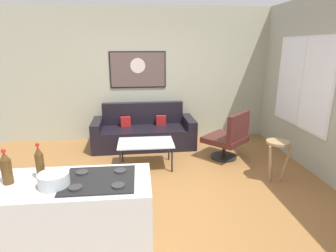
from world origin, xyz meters
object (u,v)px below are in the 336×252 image
coffee_table (146,144)px  soda_bottle (6,168)px  soda_bottle_2 (40,163)px  armchair (229,137)px  wall_painting (138,70)px  couch (144,133)px  mixing_bowl (54,180)px  bar_stool (277,150)px

coffee_table → soda_bottle: size_ratio=3.06×
soda_bottle → soda_bottle_2: 0.26m
armchair → wall_painting: wall_painting is taller
soda_bottle → coffee_table: bearing=61.6°
soda_bottle_2 → couch: bearing=73.7°
mixing_bowl → soda_bottle_2: bearing=134.3°
couch → wall_painting: 1.34m
couch → armchair: (1.52, -0.86, 0.13)m
soda_bottle_2 → wall_painting: bearing=77.2°
couch → armchair: armchair is taller
wall_painting → soda_bottle_2: bearing=-102.8°
armchair → soda_bottle: 3.66m
wall_painting → soda_bottle: bearing=-106.2°
bar_stool → soda_bottle_2: bearing=-153.6°
armchair → wall_painting: 2.38m
bar_stool → soda_bottle: bearing=-154.6°
couch → coffee_table: size_ratio=2.23×
couch → bar_stool: couch is taller
bar_stool → mixing_bowl: size_ratio=2.58×
coffee_table → mixing_bowl: mixing_bowl is taller
couch → soda_bottle: bearing=-110.0°
armchair → soda_bottle_2: bearing=-136.3°
wall_painting → coffee_table: bearing=-86.2°
armchair → soda_bottle: (-2.70, -2.39, 0.62)m
couch → soda_bottle_2: bearing=-106.3°
armchair → mixing_bowl: (-2.30, -2.49, 0.54)m
soda_bottle → wall_painting: (1.09, 3.76, 0.48)m
coffee_table → mixing_bowl: size_ratio=3.73×
bar_stool → coffee_table: bearing=160.0°
couch → coffee_table: bearing=-89.2°
bar_stool → mixing_bowl: 3.21m
soda_bottle → soda_bottle_2: size_ratio=0.93×
soda_bottle_2 → wall_painting: 3.82m
coffee_table → soda_bottle: bearing=-118.4°
soda_bottle_2 → wall_painting: size_ratio=0.28×
armchair → soda_bottle_2: (-2.45, -2.34, 0.63)m
couch → soda_bottle_2: size_ratio=6.32×
armchair → mixing_bowl: size_ratio=3.73×
bar_stool → soda_bottle_2: 3.28m
bar_stool → soda_bottle: size_ratio=2.12×
couch → wall_painting: size_ratio=1.75×
coffee_table → soda_bottle_2: soda_bottle_2 is taller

